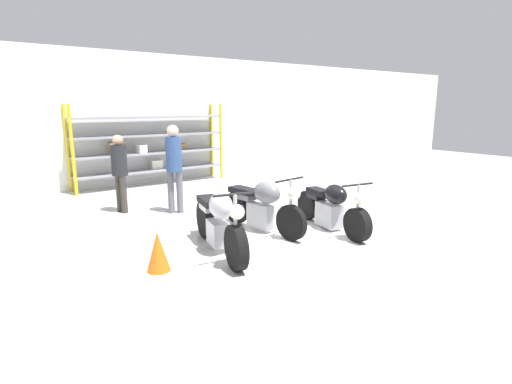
{
  "coord_description": "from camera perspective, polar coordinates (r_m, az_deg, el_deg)",
  "views": [
    {
      "loc": [
        -4.04,
        -5.11,
        2.19
      ],
      "look_at": [
        0.0,
        0.4,
        0.7
      ],
      "focal_mm": 28.0,
      "sensor_mm": 36.0,
      "label": 1
    }
  ],
  "objects": [
    {
      "name": "motorcycle_grey",
      "position": [
        6.99,
        0.92,
        -1.74
      ],
      "size": [
        0.64,
        1.97,
        1.03
      ],
      "rotation": [
        0.0,
        0.0,
        -1.44
      ],
      "color": "black",
      "rests_on": "ground_plane"
    },
    {
      "name": "person_near_rack",
      "position": [
        8.26,
        -11.64,
        4.28
      ],
      "size": [
        0.44,
        0.44,
        1.81
      ],
      "rotation": [
        0.0,
        0.0,
        4.14
      ],
      "color": "#595960",
      "rests_on": "ground_plane"
    },
    {
      "name": "traffic_cone",
      "position": [
        5.55,
        -13.83,
        -8.25
      ],
      "size": [
        0.32,
        0.32,
        0.55
      ],
      "color": "orange",
      "rests_on": "ground_plane"
    },
    {
      "name": "ground_plane",
      "position": [
        6.87,
        1.98,
        -6.29
      ],
      "size": [
        30.0,
        30.0,
        0.0
      ],
      "primitive_type": "plane",
      "color": "silver"
    },
    {
      "name": "motorcycle_silver",
      "position": [
        6.04,
        -5.33,
        -4.18
      ],
      "size": [
        0.76,
        2.11,
        1.06
      ],
      "rotation": [
        0.0,
        0.0,
        -1.8
      ],
      "color": "black",
      "rests_on": "ground_plane"
    },
    {
      "name": "back_wall",
      "position": [
        11.75,
        -16.35,
        9.91
      ],
      "size": [
        30.0,
        0.08,
        3.6
      ],
      "color": "white",
      "rests_on": "ground_plane"
    },
    {
      "name": "motorcycle_black",
      "position": [
        7.25,
        10.71,
        -2.16
      ],
      "size": [
        0.69,
        2.03,
        0.96
      ],
      "rotation": [
        0.0,
        0.0,
        -1.76
      ],
      "color": "black",
      "rests_on": "ground_plane"
    },
    {
      "name": "person_browsing",
      "position": [
        8.64,
        -18.91,
        3.33
      ],
      "size": [
        0.37,
        0.37,
        1.61
      ],
      "rotation": [
        0.0,
        0.0,
        3.33
      ],
      "color": "#38332D",
      "rests_on": "ground_plane"
    },
    {
      "name": "shelving_rack",
      "position": [
        11.5,
        -14.88,
        6.49
      ],
      "size": [
        4.27,
        0.63,
        2.22
      ],
      "color": "gold",
      "rests_on": "ground_plane"
    }
  ]
}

